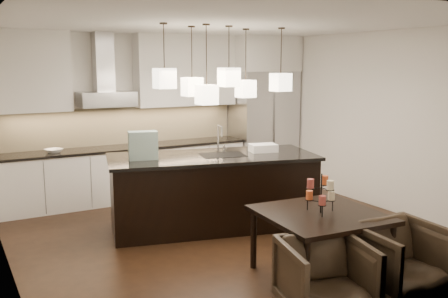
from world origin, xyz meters
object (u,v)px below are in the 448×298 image
refrigerator (263,128)px  island_body (213,192)px  armchair_right (401,261)px  dining_table (319,245)px  armchair_left (326,279)px

refrigerator → island_body: size_ratio=0.77×
island_body → refrigerator: bearing=56.0°
refrigerator → armchair_right: refrigerator is taller
dining_table → armchair_right: bearing=-58.0°
refrigerator → armchair_left: size_ratio=2.76×
dining_table → island_body: bearing=99.4°
island_body → armchair_left: 2.81m
armchair_right → refrigerator: bearing=77.0°
armchair_right → island_body: bearing=106.4°
island_body → armchair_left: island_body is taller
refrigerator → island_body: (-2.14, -1.91, -0.58)m
island_body → armchair_right: size_ratio=3.42×
island_body → dining_table: (0.18, -2.10, -0.13)m
armchair_left → armchair_right: bearing=10.1°
refrigerator → armchair_right: bearing=-108.1°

